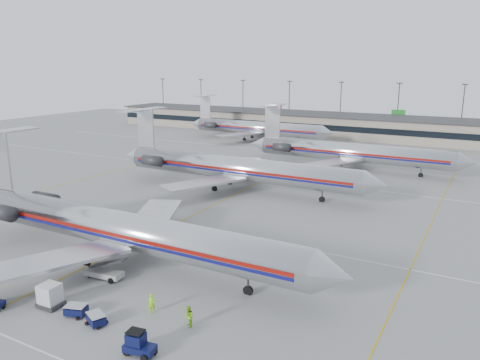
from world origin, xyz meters
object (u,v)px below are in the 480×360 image
Objects in this scene: jet_foreground at (117,228)px; uld_container at (50,296)px; jet_second_row at (233,168)px; belt_loader at (105,272)px.

uld_container is at bearing -80.23° from jet_foreground.
jet_foreground is 1.00× the size of jet_second_row.
jet_foreground reaches higher than uld_container.
jet_second_row is at bearing 95.30° from uld_container.
belt_loader reaches higher than uld_container.
jet_foreground is 5.30m from belt_loader.
jet_second_row is 23.39× the size of uld_container.
jet_foreground is 10.46× the size of belt_loader.
uld_container is 6.47m from belt_loader.
jet_second_row is 42.81m from uld_container.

